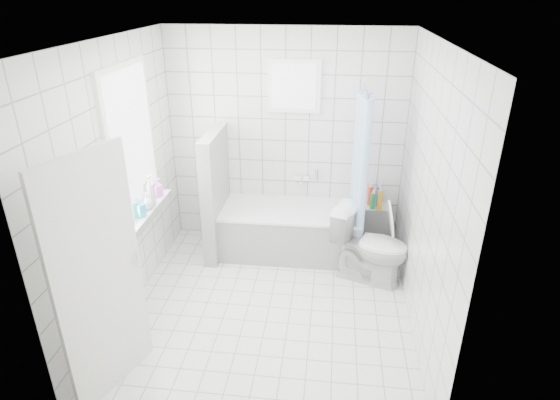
# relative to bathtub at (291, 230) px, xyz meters

# --- Properties ---
(ground) EXTENTS (3.00, 3.00, 0.00)m
(ground) POSITION_rel_bathtub_xyz_m (-0.11, -1.12, -0.29)
(ground) COLOR white
(ground) RESTS_ON ground
(ceiling) EXTENTS (3.00, 3.00, 0.00)m
(ceiling) POSITION_rel_bathtub_xyz_m (-0.11, -1.12, 2.31)
(ceiling) COLOR white
(ceiling) RESTS_ON ground
(wall_back) EXTENTS (2.80, 0.02, 2.60)m
(wall_back) POSITION_rel_bathtub_xyz_m (-0.11, 0.38, 1.01)
(wall_back) COLOR white
(wall_back) RESTS_ON ground
(wall_front) EXTENTS (2.80, 0.02, 2.60)m
(wall_front) POSITION_rel_bathtub_xyz_m (-0.11, -2.62, 1.01)
(wall_front) COLOR white
(wall_front) RESTS_ON ground
(wall_left) EXTENTS (0.02, 3.00, 2.60)m
(wall_left) POSITION_rel_bathtub_xyz_m (-1.51, -1.12, 1.01)
(wall_left) COLOR white
(wall_left) RESTS_ON ground
(wall_right) EXTENTS (0.02, 3.00, 2.60)m
(wall_right) POSITION_rel_bathtub_xyz_m (1.29, -1.12, 1.01)
(wall_right) COLOR white
(wall_right) RESTS_ON ground
(window_left) EXTENTS (0.01, 0.90, 1.40)m
(window_left) POSITION_rel_bathtub_xyz_m (-1.46, -0.82, 1.31)
(window_left) COLOR white
(window_left) RESTS_ON wall_left
(window_back) EXTENTS (0.50, 0.01, 0.50)m
(window_back) POSITION_rel_bathtub_xyz_m (-0.01, 0.33, 1.66)
(window_back) COLOR white
(window_back) RESTS_ON wall_back
(window_sill) EXTENTS (0.18, 1.02, 0.08)m
(window_sill) POSITION_rel_bathtub_xyz_m (-1.42, -0.82, 0.57)
(window_sill) COLOR white
(window_sill) RESTS_ON wall_left
(door) EXTENTS (0.31, 0.77, 2.00)m
(door) POSITION_rel_bathtub_xyz_m (-1.22, -2.23, 0.71)
(door) COLOR silver
(door) RESTS_ON ground
(bathtub) EXTENTS (1.64, 0.77, 0.58)m
(bathtub) POSITION_rel_bathtub_xyz_m (0.00, 0.00, 0.00)
(bathtub) COLOR white
(bathtub) RESTS_ON ground
(partition_wall) EXTENTS (0.15, 0.85, 1.50)m
(partition_wall) POSITION_rel_bathtub_xyz_m (-0.89, -0.05, 0.46)
(partition_wall) COLOR white
(partition_wall) RESTS_ON ground
(tiled_ledge) EXTENTS (0.40, 0.24, 0.55)m
(tiled_ledge) POSITION_rel_bathtub_xyz_m (0.99, 0.25, -0.02)
(tiled_ledge) COLOR white
(tiled_ledge) RESTS_ON ground
(toilet) EXTENTS (0.93, 0.72, 0.83)m
(toilet) POSITION_rel_bathtub_xyz_m (0.92, -0.47, 0.13)
(toilet) COLOR white
(toilet) RESTS_ON ground
(curtain_rod) EXTENTS (0.02, 0.80, 0.02)m
(curtain_rod) POSITION_rel_bathtub_xyz_m (0.76, -0.02, 1.71)
(curtain_rod) COLOR silver
(curtain_rod) RESTS_ON wall_back
(shower_curtain) EXTENTS (0.14, 0.48, 1.78)m
(shower_curtain) POSITION_rel_bathtub_xyz_m (0.76, -0.16, 0.81)
(shower_curtain) COLOR #4A91D9
(shower_curtain) RESTS_ON curtain_rod
(tub_faucet) EXTENTS (0.18, 0.06, 0.06)m
(tub_faucet) POSITION_rel_bathtub_xyz_m (0.10, 0.33, 0.56)
(tub_faucet) COLOR silver
(tub_faucet) RESTS_ON wall_back
(sill_bottles) EXTENTS (0.18, 0.62, 0.32)m
(sill_bottles) POSITION_rel_bathtub_xyz_m (-1.41, -0.76, 0.73)
(sill_bottles) COLOR silver
(sill_bottles) RESTS_ON window_sill
(ledge_bottles) EXTENTS (0.17, 0.19, 0.26)m
(ledge_bottles) POSITION_rel_bathtub_xyz_m (1.00, 0.22, 0.38)
(ledge_bottles) COLOR #1C2BE7
(ledge_bottles) RESTS_ON tiled_ledge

